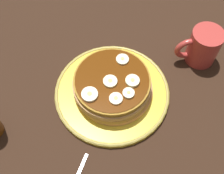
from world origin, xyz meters
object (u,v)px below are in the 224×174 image
at_px(banana_slice_0, 110,81).
at_px(banana_slice_2, 122,60).
at_px(banana_slice_1, 115,99).
at_px(banana_slice_3, 90,95).
at_px(banana_slice_4, 132,81).
at_px(banana_slice_5, 128,93).
at_px(pancake_stack, 113,86).
at_px(plate, 112,92).
at_px(coffee_mug, 202,46).

height_order(banana_slice_0, banana_slice_2, same).
xyz_separation_m(banana_slice_1, banana_slice_3, (0.05, -0.02, 0.00)).
height_order(banana_slice_4, banana_slice_5, banana_slice_4).
bearing_deg(pancake_stack, banana_slice_2, -121.02).
relative_size(pancake_stack, banana_slice_2, 6.43).
bearing_deg(banana_slice_3, plate, -149.21).
bearing_deg(coffee_mug, banana_slice_3, 19.31).
bearing_deg(banana_slice_0, banana_slice_3, 27.58).
relative_size(banana_slice_5, coffee_mug, 0.23).
distance_m(banana_slice_1, banana_slice_4, 0.06).
bearing_deg(banana_slice_4, banana_slice_1, 39.85).
relative_size(pancake_stack, coffee_mug, 1.70).
bearing_deg(plate, coffee_mug, -163.58).
bearing_deg(coffee_mug, banana_slice_0, 17.53).
distance_m(pancake_stack, banana_slice_3, 0.07).
xyz_separation_m(plate, banana_slice_4, (-0.04, 0.01, 0.06)).
distance_m(banana_slice_1, banana_slice_2, 0.10).
bearing_deg(banana_slice_1, pancake_stack, -94.34).
height_order(banana_slice_1, banana_slice_4, banana_slice_4).
xyz_separation_m(banana_slice_3, coffee_mug, (-0.29, -0.10, -0.02)).
bearing_deg(banana_slice_5, banana_slice_1, 15.60).
height_order(banana_slice_1, coffee_mug, coffee_mug).
relative_size(plate, banana_slice_1, 9.33).
height_order(pancake_stack, banana_slice_3, banana_slice_3).
xyz_separation_m(banana_slice_0, banana_slice_1, (-0.00, 0.04, -0.00)).
xyz_separation_m(plate, banana_slice_0, (0.01, 0.01, 0.06)).
bearing_deg(coffee_mug, pancake_stack, 16.85).
relative_size(banana_slice_1, coffee_mug, 0.26).
xyz_separation_m(banana_slice_1, coffee_mug, (-0.24, -0.12, -0.02)).
height_order(plate, banana_slice_3, banana_slice_3).
height_order(plate, banana_slice_5, banana_slice_5).
bearing_deg(pancake_stack, banana_slice_3, 28.69).
distance_m(banana_slice_0, banana_slice_3, 0.05).
bearing_deg(banana_slice_3, banana_slice_5, 172.94).
relative_size(banana_slice_0, coffee_mug, 0.28).
distance_m(banana_slice_1, banana_slice_5, 0.03).
distance_m(pancake_stack, banana_slice_0, 0.03).
bearing_deg(banana_slice_2, banana_slice_3, 42.87).
distance_m(banana_slice_1, banana_slice_3, 0.06).
distance_m(banana_slice_2, banana_slice_5, 0.09).
bearing_deg(banana_slice_2, banana_slice_1, 71.41).
relative_size(plate, pancake_stack, 1.43).
height_order(banana_slice_1, banana_slice_2, same).
relative_size(banana_slice_1, banana_slice_3, 0.82).
bearing_deg(coffee_mug, plate, 16.42).
xyz_separation_m(banana_slice_4, banana_slice_5, (0.01, 0.03, -0.00)).
xyz_separation_m(banana_slice_0, banana_slice_4, (-0.05, 0.01, 0.00)).
xyz_separation_m(pancake_stack, banana_slice_2, (-0.03, -0.05, 0.03)).
distance_m(banana_slice_1, coffee_mug, 0.27).
height_order(banana_slice_1, banana_slice_3, banana_slice_3).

